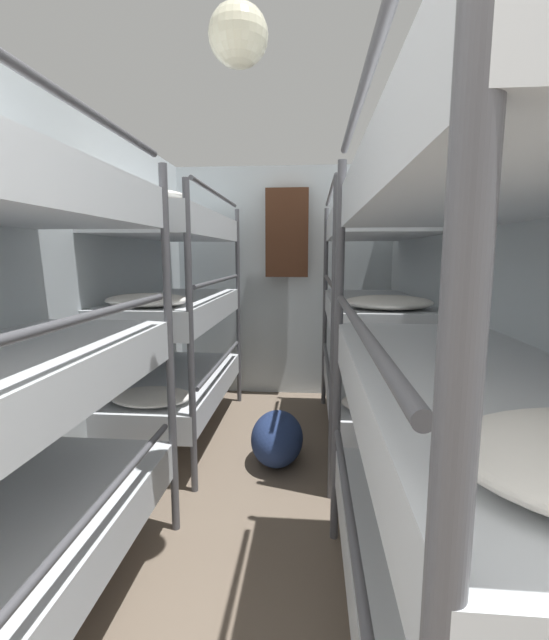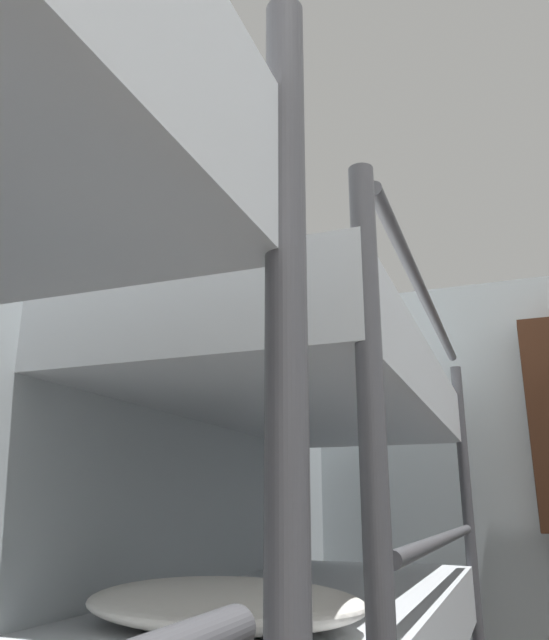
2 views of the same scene
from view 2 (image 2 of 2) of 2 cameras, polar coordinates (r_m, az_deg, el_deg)
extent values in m
cylinder|color=#4C4C51|center=(2.76, 18.02, -24.68)|extent=(0.04, 0.04, 1.98)
cube|color=silver|center=(1.95, 4.43, -26.15)|extent=(0.70, 1.80, 0.20)
ellipsoid|color=silver|center=(1.32, -4.73, -24.43)|extent=(0.56, 0.40, 0.09)
cylinder|color=#4C4C51|center=(1.86, 15.30, -18.72)|extent=(0.03, 1.53, 0.03)
cube|color=silver|center=(1.96, 3.99, -6.27)|extent=(0.70, 1.80, 0.20)
ellipsoid|color=silver|center=(1.40, -4.07, 4.11)|extent=(0.56, 0.40, 0.09)
cylinder|color=#4C4C51|center=(1.95, 13.80, 1.50)|extent=(0.03, 1.53, 0.03)
camera|label=1|loc=(1.68, -177.81, 20.68)|focal=24.00mm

